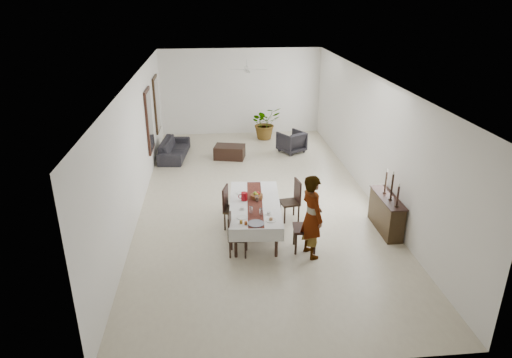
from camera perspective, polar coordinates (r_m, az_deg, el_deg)
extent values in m
cube|color=beige|center=(12.28, 0.09, -2.28)|extent=(6.00, 12.00, 0.00)
cube|color=white|center=(11.31, 0.10, 12.60)|extent=(6.00, 12.00, 0.02)
cube|color=white|center=(17.48, -1.90, 10.83)|extent=(6.00, 0.02, 3.20)
cube|color=white|center=(6.31, 5.63, -11.96)|extent=(6.00, 0.02, 3.20)
cube|color=white|center=(11.79, -14.61, 4.26)|extent=(0.02, 12.00, 3.20)
cube|color=white|center=(12.34, 14.14, 5.12)|extent=(0.02, 12.00, 3.20)
cube|color=black|center=(10.29, -0.14, -3.17)|extent=(1.12, 2.35, 0.05)
cylinder|color=black|center=(9.50, -2.54, -7.99)|extent=(0.07, 0.07, 0.67)
cylinder|color=black|center=(9.52, 2.56, -7.93)|extent=(0.07, 0.07, 0.67)
cylinder|color=black|center=(11.42, -2.37, -2.43)|extent=(0.07, 0.07, 0.67)
cylinder|color=black|center=(11.44, 1.84, -2.39)|extent=(0.07, 0.07, 0.67)
cube|color=silver|center=(10.28, -0.14, -3.02)|extent=(1.30, 2.54, 0.01)
cube|color=white|center=(10.34, -3.24, -3.74)|extent=(0.19, 2.45, 0.29)
cube|color=white|center=(10.36, 2.95, -3.68)|extent=(0.19, 2.45, 0.29)
cube|color=silver|center=(9.26, 0.03, -7.08)|extent=(1.12, 0.09, 0.29)
cube|color=white|center=(11.45, -0.28, -1.00)|extent=(1.12, 0.09, 0.29)
cube|color=#5E241B|center=(10.27, -0.14, -2.99)|extent=(0.51, 2.40, 0.00)
cylinder|color=maroon|center=(10.36, -1.48, -2.19)|extent=(0.15, 0.15, 0.19)
torus|color=maroon|center=(10.36, -1.93, -2.20)|extent=(0.12, 0.03, 0.11)
cylinder|color=silver|center=(9.69, 0.62, -4.14)|extent=(0.07, 0.07, 0.16)
cylinder|color=white|center=(9.77, -0.63, -3.90)|extent=(0.07, 0.07, 0.16)
cylinder|color=silver|center=(10.28, 0.12, -2.47)|extent=(0.07, 0.07, 0.16)
cylinder|color=silver|center=(9.76, 1.62, -4.28)|extent=(0.09, 0.09, 0.06)
cylinder|color=white|center=(9.77, 1.62, -4.40)|extent=(0.14, 0.14, 0.01)
cylinder|color=silver|center=(9.96, -1.75, -3.69)|extent=(0.09, 0.09, 0.06)
cylinder|color=silver|center=(9.97, -1.75, -3.81)|extent=(0.14, 0.14, 0.01)
cylinder|color=silver|center=(9.52, 1.88, -5.17)|extent=(0.23, 0.23, 0.01)
sphere|color=tan|center=(9.50, 1.88, -5.03)|extent=(0.09, 0.09, 0.09)
cylinder|color=silver|center=(9.63, -1.75, -4.81)|extent=(0.23, 0.23, 0.01)
cylinder|color=white|center=(10.74, -1.84, -1.77)|extent=(0.23, 0.23, 0.01)
cylinder|color=#45454A|center=(9.38, 0.00, -5.59)|extent=(0.34, 0.34, 0.02)
cylinder|color=#8A3B14|center=(9.34, -1.29, -5.54)|extent=(0.06, 0.06, 0.07)
cylinder|color=#9B6716|center=(9.39, -1.88, -5.38)|extent=(0.06, 0.06, 0.07)
cylinder|color=brown|center=(10.47, 0.09, -2.19)|extent=(0.29, 0.29, 0.10)
sphere|color=maroon|center=(10.46, 0.24, -1.79)|extent=(0.09, 0.09, 0.09)
sphere|color=olive|center=(10.47, -0.13, -1.78)|extent=(0.08, 0.08, 0.08)
sphere|color=gold|center=(10.40, 0.09, -1.95)|extent=(0.08, 0.08, 0.08)
cube|color=black|center=(9.73, 6.12, -6.15)|extent=(0.53, 0.53, 0.06)
cylinder|color=black|center=(9.71, 7.36, -8.08)|extent=(0.05, 0.05, 0.48)
cylinder|color=black|center=(10.05, 7.07, -6.93)|extent=(0.05, 0.05, 0.48)
cylinder|color=black|center=(9.67, 5.00, -8.12)|extent=(0.05, 0.05, 0.48)
cylinder|color=black|center=(10.01, 4.80, -6.97)|extent=(0.05, 0.05, 0.48)
cube|color=black|center=(9.60, 7.51, -4.40)|extent=(0.09, 0.49, 0.62)
cube|color=black|center=(10.96, 4.22, -2.96)|extent=(0.49, 0.49, 0.05)
cylinder|color=black|center=(10.97, 5.35, -4.34)|extent=(0.05, 0.05, 0.42)
cylinder|color=black|center=(11.27, 4.74, -3.57)|extent=(0.05, 0.05, 0.42)
cylinder|color=black|center=(10.87, 3.61, -4.57)|extent=(0.05, 0.05, 0.42)
cylinder|color=black|center=(11.16, 3.05, -3.78)|extent=(0.05, 0.05, 0.42)
cube|color=black|center=(10.90, 5.23, -1.47)|extent=(0.11, 0.43, 0.54)
cube|color=black|center=(9.56, -2.23, -7.28)|extent=(0.44, 0.44, 0.04)
cylinder|color=black|center=(9.81, -3.06, -7.88)|extent=(0.04, 0.04, 0.38)
cylinder|color=black|center=(9.54, -3.25, -8.85)|extent=(0.04, 0.04, 0.38)
cylinder|color=black|center=(9.79, -1.19, -7.94)|extent=(0.04, 0.04, 0.38)
cylinder|color=black|center=(9.52, -1.33, -8.91)|extent=(0.04, 0.04, 0.38)
cube|color=black|center=(9.44, -3.33, -5.86)|extent=(0.09, 0.39, 0.49)
cube|color=black|center=(10.58, -2.79, -3.89)|extent=(0.53, 0.53, 0.05)
cylinder|color=black|center=(10.88, -3.46, -4.52)|extent=(0.05, 0.05, 0.42)
cylinder|color=black|center=(10.58, -3.92, -5.38)|extent=(0.05, 0.05, 0.42)
cylinder|color=black|center=(10.81, -1.65, -4.69)|extent=(0.05, 0.05, 0.42)
cylinder|color=black|center=(10.50, -2.05, -5.55)|extent=(0.05, 0.05, 0.42)
cube|color=black|center=(10.50, -3.86, -2.37)|extent=(0.16, 0.42, 0.55)
imported|color=gray|center=(9.36, 6.99, -4.67)|extent=(0.60, 0.75, 1.80)
cube|color=black|center=(10.90, 15.95, -4.23)|extent=(0.36, 1.34, 0.81)
cube|color=black|center=(10.73, 16.19, -2.24)|extent=(0.39, 1.40, 0.03)
cylinder|color=black|center=(10.31, 17.16, -3.25)|extent=(0.09, 0.09, 0.03)
cylinder|color=black|center=(10.21, 17.31, -2.05)|extent=(0.04, 0.04, 0.45)
cylinder|color=beige|center=(10.11, 17.48, -0.71)|extent=(0.03, 0.03, 0.07)
cylinder|color=black|center=(10.60, 16.46, -2.41)|extent=(0.09, 0.09, 0.03)
cylinder|color=black|center=(10.48, 16.64, -0.90)|extent=(0.04, 0.04, 0.58)
cylinder|color=beige|center=(10.36, 16.84, 0.76)|extent=(0.03, 0.03, 0.07)
cylinder|color=black|center=(10.91, 15.79, -1.63)|extent=(0.09, 0.09, 0.03)
cylinder|color=black|center=(10.81, 15.93, -0.37)|extent=(0.04, 0.04, 0.49)
cylinder|color=beige|center=(10.70, 16.09, 1.02)|extent=(0.03, 0.03, 0.07)
imported|color=#252327|center=(15.38, -10.19, 3.76)|extent=(0.98, 2.04, 0.58)
imported|color=#262328|center=(15.65, 4.46, 4.66)|extent=(1.07, 1.08, 0.72)
cube|color=black|center=(15.07, -3.32, 3.39)|extent=(1.08, 0.84, 0.43)
imported|color=#2A5622|center=(17.01, 1.16, 7.04)|extent=(1.32, 1.23, 1.20)
cube|color=black|center=(13.88, -13.19, 7.12)|extent=(0.06, 1.05, 1.85)
cube|color=silver|center=(13.87, -13.05, 7.13)|extent=(0.01, 0.90, 1.70)
cube|color=black|center=(15.90, -12.31, 9.14)|extent=(0.06, 1.05, 1.85)
cube|color=white|center=(15.89, -12.19, 9.14)|extent=(0.01, 0.90, 1.70)
cylinder|color=white|center=(14.27, -1.14, 14.29)|extent=(0.04, 0.04, 0.20)
cylinder|color=white|center=(14.31, -1.13, 13.49)|extent=(0.16, 0.16, 0.08)
cube|color=white|center=(14.65, -1.24, 13.71)|extent=(0.10, 0.55, 0.01)
cube|color=silver|center=(13.96, -1.01, 13.27)|extent=(0.10, 0.55, 0.01)
cube|color=white|center=(14.34, 0.30, 13.52)|extent=(0.55, 0.10, 0.01)
cube|color=white|center=(14.28, -2.57, 13.46)|extent=(0.55, 0.10, 0.01)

